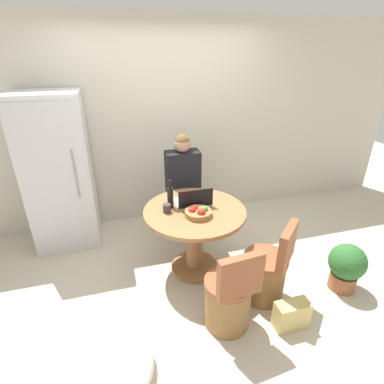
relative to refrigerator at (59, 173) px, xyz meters
name	(u,v)px	position (x,y,z in m)	size (l,w,h in m)	color
ground_plane	(196,277)	(1.33, -1.12, -0.91)	(12.00, 12.00, 0.00)	beige
wall_back	(165,125)	(1.33, 0.36, 0.39)	(7.00, 0.06, 2.60)	beige
refrigerator	(59,173)	(0.00, 0.00, 0.00)	(0.72, 0.63, 1.81)	silver
dining_table	(195,229)	(1.35, -0.97, -0.39)	(1.03, 1.03, 0.75)	olive
chair_near_right_corner	(266,273)	(1.89, -1.55, -0.62)	(0.48, 0.48, 0.84)	olive
chair_near_camera	(229,299)	(1.43, -1.76, -0.62)	(0.42, 0.43, 0.84)	olive
person_seated	(182,182)	(1.40, -0.23, -0.18)	(0.40, 0.37, 1.33)	#2D2D38
laptop	(193,201)	(1.37, -0.86, -0.12)	(0.36, 0.26, 0.20)	#B7B7BC
fruit_bowl	(198,212)	(1.35, -1.10, -0.12)	(0.26, 0.26, 0.10)	olive
coffee_cup	(167,208)	(1.07, -0.95, -0.12)	(0.08, 0.08, 0.09)	#383333
bottle	(170,197)	(1.13, -0.86, -0.04)	(0.06, 0.06, 0.30)	black
cat	(143,369)	(0.65, -2.04, -0.83)	(0.25, 0.49, 0.16)	white
potted_plant	(346,266)	(2.71, -1.66, -0.63)	(0.36, 0.36, 0.51)	#935638
handbag	(291,315)	(1.95, -1.93, -0.78)	(0.30, 0.14, 0.26)	tan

